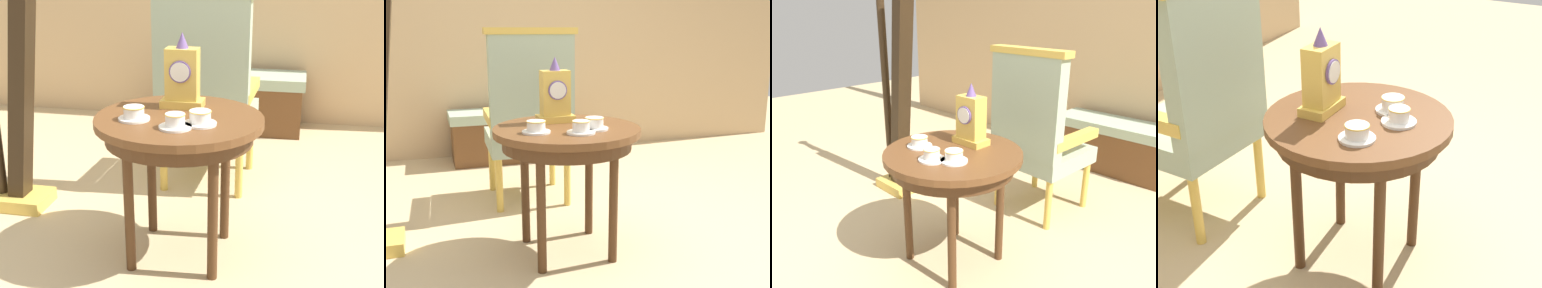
# 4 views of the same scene
# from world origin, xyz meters

# --- Properties ---
(ground_plane) EXTENTS (10.00, 10.00, 0.00)m
(ground_plane) POSITION_xyz_m (0.00, 0.00, 0.00)
(ground_plane) COLOR tan
(side_table) EXTENTS (0.73, 0.73, 0.66)m
(side_table) POSITION_xyz_m (0.04, 0.06, 0.58)
(side_table) COLOR brown
(side_table) RESTS_ON ground
(teacup_left) EXTENTS (0.13, 0.13, 0.06)m
(teacup_left) POSITION_xyz_m (-0.13, -0.03, 0.69)
(teacup_left) COLOR white
(teacup_left) RESTS_ON side_table
(teacup_right) EXTENTS (0.13, 0.13, 0.06)m
(teacup_right) POSITION_xyz_m (0.07, -0.10, 0.69)
(teacup_right) COLOR white
(teacup_right) RESTS_ON side_table
(teacup_center) EXTENTS (0.14, 0.14, 0.06)m
(teacup_center) POSITION_xyz_m (0.15, -0.04, 0.69)
(teacup_center) COLOR white
(teacup_center) RESTS_ON side_table
(mantel_clock) EXTENTS (0.19, 0.11, 0.34)m
(mantel_clock) POSITION_xyz_m (0.03, 0.20, 0.80)
(mantel_clock) COLOR gold
(mantel_clock) RESTS_ON side_table
(armchair) EXTENTS (0.56, 0.55, 1.14)m
(armchair) POSITION_xyz_m (0.02, 0.83, 0.59)
(armchair) COLOR #9EB299
(armchair) RESTS_ON ground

